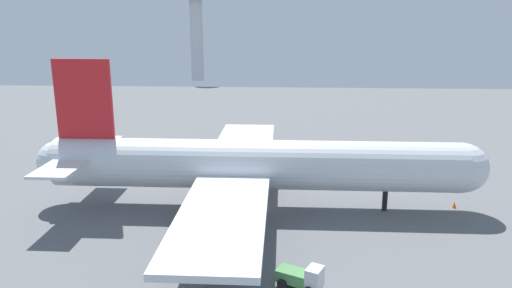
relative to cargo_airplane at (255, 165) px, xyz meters
name	(u,v)px	position (x,y,z in m)	size (l,w,h in m)	color
ground_plane	(256,208)	(0.10, 0.00, -6.13)	(242.75, 242.75, 0.00)	slate
cargo_airplane	(255,165)	(0.00, 0.00, 0.00)	(60.69, 55.85, 20.20)	silver
cargo_loader	(302,277)	(5.64, -20.02, -4.95)	(4.80, 3.67, 2.49)	silver
safety_cone_nose	(454,205)	(27.41, 1.49, -5.71)	(0.59, 0.59, 0.84)	orange
control_tower	(196,25)	(-32.87, 141.85, 17.03)	(10.12, 10.12, 38.35)	silver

